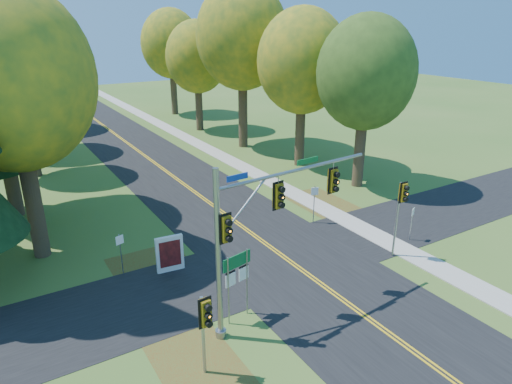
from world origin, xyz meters
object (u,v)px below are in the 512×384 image
traffic_mast (260,221)px  info_kiosk (170,254)px  east_signal_pole (402,201)px  route_sign_cluster (237,273)px

traffic_mast → info_kiosk: size_ratio=4.07×
traffic_mast → info_kiosk: (-1.77, 5.88, -3.68)m
traffic_mast → east_signal_pole: 9.36m
traffic_mast → route_sign_cluster: (-0.77, 0.57, -2.41)m
traffic_mast → info_kiosk: bearing=101.6°
route_sign_cluster → info_kiosk: route_sign_cluster is taller
traffic_mast → east_signal_pole: bearing=0.1°
east_signal_pole → info_kiosk: bearing=157.6°
route_sign_cluster → info_kiosk: 5.55m
route_sign_cluster → info_kiosk: bearing=87.7°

